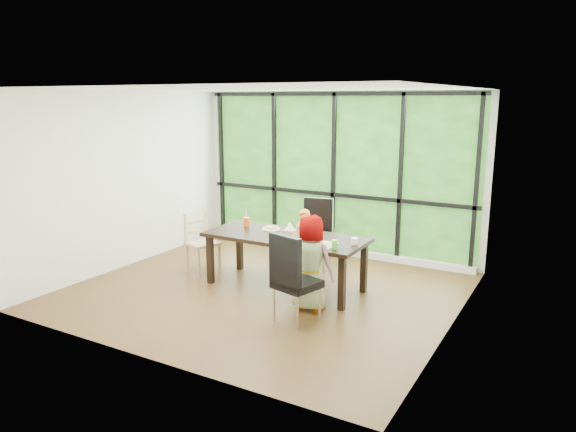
% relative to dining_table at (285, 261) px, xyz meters
% --- Properties ---
extents(ground, '(5.00, 5.00, 0.00)m').
position_rel_dining_table_xyz_m(ground, '(-0.18, -0.26, -0.38)').
color(ground, black).
rests_on(ground, ground).
extents(back_wall, '(5.00, 0.00, 5.00)m').
position_rel_dining_table_xyz_m(back_wall, '(-0.18, 1.99, 0.98)').
color(back_wall, silver).
rests_on(back_wall, ground).
extents(foliage_backdrop, '(4.80, 0.02, 2.65)m').
position_rel_dining_table_xyz_m(foliage_backdrop, '(-0.18, 1.97, 0.98)').
color(foliage_backdrop, '#1B5018').
rests_on(foliage_backdrop, back_wall).
extents(window_mullions, '(4.80, 0.06, 2.65)m').
position_rel_dining_table_xyz_m(window_mullions, '(-0.18, 1.93, 0.98)').
color(window_mullions, black).
rests_on(window_mullions, back_wall).
extents(window_sill, '(4.80, 0.12, 0.10)m').
position_rel_dining_table_xyz_m(window_sill, '(-0.18, 1.89, -0.33)').
color(window_sill, silver).
rests_on(window_sill, ground).
extents(dining_table, '(2.28, 1.06, 0.75)m').
position_rel_dining_table_xyz_m(dining_table, '(0.00, 0.00, 0.00)').
color(dining_table, black).
rests_on(dining_table, ground).
extents(chair_window_leather, '(0.54, 0.54, 1.08)m').
position_rel_dining_table_xyz_m(chair_window_leather, '(-0.02, 0.95, 0.17)').
color(chair_window_leather, black).
rests_on(chair_window_leather, ground).
extents(chair_interior_leather, '(0.57, 0.57, 1.08)m').
position_rel_dining_table_xyz_m(chair_interior_leather, '(0.69, -0.93, 0.17)').
color(chair_interior_leather, black).
rests_on(chair_interior_leather, ground).
extents(chair_end_beech, '(0.52, 0.53, 0.90)m').
position_rel_dining_table_xyz_m(chair_end_beech, '(-1.41, -0.04, 0.08)').
color(chair_end_beech, tan).
rests_on(chair_end_beech, ground).
extents(child_toddler, '(0.37, 0.25, 1.01)m').
position_rel_dining_table_xyz_m(child_toddler, '(0.00, 0.56, 0.13)').
color(child_toddler, orange).
rests_on(child_toddler, ground).
extents(child_older, '(0.59, 0.39, 1.20)m').
position_rel_dining_table_xyz_m(child_older, '(0.66, -0.52, 0.23)').
color(child_older, gray).
rests_on(child_older, ground).
extents(placemat, '(0.50, 0.36, 0.01)m').
position_rel_dining_table_xyz_m(placemat, '(0.57, -0.18, 0.38)').
color(placemat, tan).
rests_on(placemat, dining_table).
extents(plate_far, '(0.26, 0.26, 0.02)m').
position_rel_dining_table_xyz_m(plate_far, '(-0.33, 0.18, 0.38)').
color(plate_far, white).
rests_on(plate_far, dining_table).
extents(plate_near, '(0.23, 0.23, 0.01)m').
position_rel_dining_table_xyz_m(plate_near, '(0.58, -0.23, 0.38)').
color(plate_near, white).
rests_on(plate_near, dining_table).
extents(orange_cup, '(0.08, 0.08, 0.13)m').
position_rel_dining_table_xyz_m(orange_cup, '(-0.75, 0.18, 0.44)').
color(orange_cup, '#F14E11').
rests_on(orange_cup, dining_table).
extents(green_cup, '(0.07, 0.07, 0.11)m').
position_rel_dining_table_xyz_m(green_cup, '(0.87, -0.29, 0.43)').
color(green_cup, '#5CDC3A').
rests_on(green_cup, dining_table).
extents(white_mug, '(0.09, 0.09, 0.09)m').
position_rel_dining_table_xyz_m(white_mug, '(1.01, 0.03, 0.42)').
color(white_mug, white).
rests_on(white_mug, dining_table).
extents(tissue_box, '(0.15, 0.15, 0.13)m').
position_rel_dining_table_xyz_m(tissue_box, '(0.15, -0.14, 0.44)').
color(tissue_box, tan).
rests_on(tissue_box, dining_table).
extents(crepe_rolls_far, '(0.20, 0.12, 0.04)m').
position_rel_dining_table_xyz_m(crepe_rolls_far, '(-0.33, 0.18, 0.41)').
color(crepe_rolls_far, tan).
rests_on(crepe_rolls_far, plate_far).
extents(crepe_rolls_near, '(0.05, 0.12, 0.04)m').
position_rel_dining_table_xyz_m(crepe_rolls_near, '(0.58, -0.23, 0.41)').
color(crepe_rolls_near, tan).
rests_on(crepe_rolls_near, plate_near).
extents(straw_white, '(0.01, 0.04, 0.20)m').
position_rel_dining_table_xyz_m(straw_white, '(-0.75, 0.18, 0.55)').
color(straw_white, white).
rests_on(straw_white, orange_cup).
extents(straw_pink, '(0.01, 0.04, 0.20)m').
position_rel_dining_table_xyz_m(straw_pink, '(0.87, -0.29, 0.53)').
color(straw_pink, pink).
rests_on(straw_pink, green_cup).
extents(tissue, '(0.12, 0.12, 0.11)m').
position_rel_dining_table_xyz_m(tissue, '(0.15, -0.14, 0.56)').
color(tissue, white).
rests_on(tissue, tissue_box).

